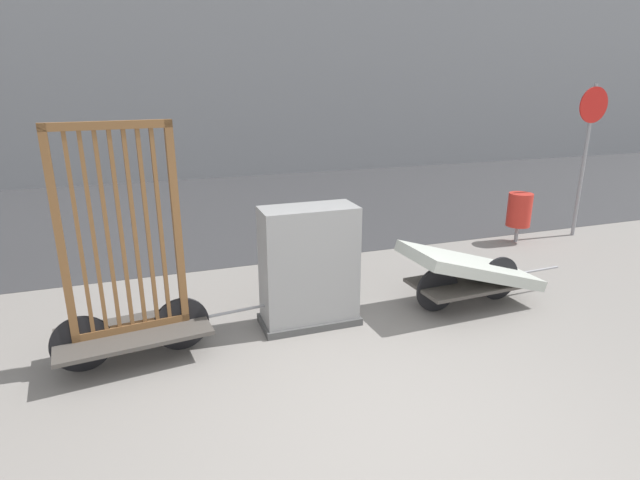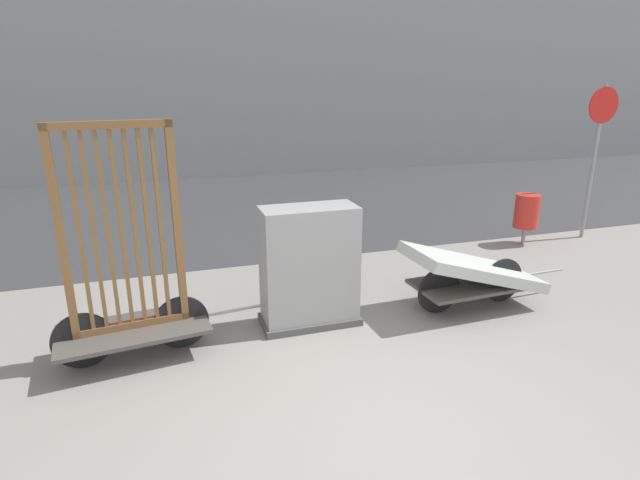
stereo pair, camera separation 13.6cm
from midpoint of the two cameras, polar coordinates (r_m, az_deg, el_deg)
name	(u,v)px [view 1 (the left image)]	position (r m, az deg, el deg)	size (l,w,h in m)	color
ground_plane	(400,437)	(4.13, 8.16, -21.35)	(60.00, 60.00, 0.00)	gray
road_strip	(230,208)	(11.03, -10.60, 3.67)	(56.00, 7.40, 0.01)	#38383A
bike_cart_with_bedframe	(129,288)	(5.04, -21.75, -5.12)	(2.13, 0.90, 2.28)	#4C4742
bike_cart_with_mattress	(471,270)	(6.21, 16.22, -3.35)	(2.24, 0.90, 0.81)	#4C4742
utility_cabinet	(309,271)	(5.45, -1.98, -3.51)	(1.09, 0.53, 1.34)	#4C4C4C
trash_bin	(519,210)	(8.96, 21.42, 3.21)	(0.39, 0.39, 0.84)	gray
sign_post	(588,139)	(9.62, 27.92, 10.19)	(0.58, 0.06, 2.58)	gray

